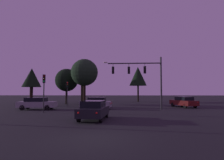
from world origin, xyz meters
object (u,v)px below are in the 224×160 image
at_px(car_crossing_right, 37,103).
at_px(tree_lot_edge, 138,76).
at_px(traffic_light_corner_left, 44,85).
at_px(traffic_light_corner_right, 67,89).
at_px(tree_right_cluster, 32,78).
at_px(car_crossing_left, 96,103).
at_px(traffic_signal_mast_arm, 142,74).
at_px(tree_left_far, 67,80).
at_px(tree_behind_sign, 82,76).
at_px(car_nearside_lane, 94,110).
at_px(tree_center_horizon, 84,73).
at_px(car_far_lane, 184,102).

relative_size(car_crossing_right, tree_lot_edge, 0.60).
bearing_deg(traffic_light_corner_left, traffic_light_corner_right, 85.70).
bearing_deg(tree_right_cluster, car_crossing_right, -59.72).
bearing_deg(traffic_light_corner_right, tree_right_cluster, 165.92).
distance_m(car_crossing_left, tree_right_cluster, 12.06).
height_order(traffic_signal_mast_arm, traffic_light_corner_right, traffic_signal_mast_arm).
bearing_deg(tree_left_far, tree_right_cluster, -125.98).
bearing_deg(car_crossing_right, tree_lot_edge, 53.92).
relative_size(tree_behind_sign, tree_lot_edge, 1.00).
bearing_deg(tree_behind_sign, tree_lot_edge, 0.74).
height_order(car_nearside_lane, tree_left_far, tree_left_far).
relative_size(traffic_light_corner_right, tree_lot_edge, 0.47).
distance_m(tree_left_far, tree_lot_edge, 16.44).
height_order(car_crossing_left, tree_center_horizon, tree_center_horizon).
height_order(traffic_light_corner_left, traffic_light_corner_right, traffic_light_corner_left).
distance_m(car_crossing_right, tree_lot_edge, 25.16).
distance_m(car_crossing_right, tree_left_far, 11.77).
height_order(car_nearside_lane, car_crossing_right, same).
relative_size(car_crossing_left, car_crossing_right, 0.88).
relative_size(tree_behind_sign, tree_right_cluster, 1.34).
bearing_deg(tree_behind_sign, car_far_lane, -41.14).
height_order(traffic_light_corner_left, tree_lot_edge, tree_lot_edge).
height_order(car_nearside_lane, tree_center_horizon, tree_center_horizon).
xyz_separation_m(tree_behind_sign, tree_lot_edge, (12.63, 0.16, -0.08)).
xyz_separation_m(tree_behind_sign, tree_center_horizon, (2.56, -11.55, -0.36)).
xyz_separation_m(car_nearside_lane, car_far_lane, (11.32, 12.82, 0.00)).
relative_size(car_crossing_left, tree_behind_sign, 0.53).
distance_m(car_far_lane, tree_right_cluster, 23.14).
xyz_separation_m(traffic_light_corner_left, car_crossing_right, (-2.11, 3.31, -2.11)).
relative_size(traffic_signal_mast_arm, tree_behind_sign, 0.93).
bearing_deg(car_far_lane, car_nearside_lane, -131.46).
relative_size(traffic_light_corner_right, car_crossing_left, 0.89).
bearing_deg(traffic_signal_mast_arm, tree_center_horizon, 136.96).
bearing_deg(traffic_light_corner_right, car_crossing_right, -122.63).
height_order(traffic_light_corner_right, tree_behind_sign, tree_behind_sign).
xyz_separation_m(car_crossing_right, tree_center_horizon, (4.47, 8.24, 4.62)).
bearing_deg(tree_left_far, traffic_light_corner_right, -74.14).
height_order(car_crossing_left, car_crossing_right, same).
relative_size(traffic_signal_mast_arm, tree_left_far, 1.13).
xyz_separation_m(traffic_signal_mast_arm, tree_right_cluster, (-16.36, 5.46, -0.15)).
bearing_deg(car_nearside_lane, car_crossing_right, 134.22).
xyz_separation_m(traffic_light_corner_left, tree_right_cluster, (-5.43, 8.99, 1.43)).
height_order(traffic_light_corner_right, car_far_lane, traffic_light_corner_right).
bearing_deg(traffic_light_corner_left, traffic_signal_mast_arm, 17.95).
bearing_deg(tree_left_far, tree_lot_edge, 32.27).
height_order(traffic_light_corner_left, tree_left_far, tree_left_far).
distance_m(car_nearside_lane, car_crossing_right, 11.74).
bearing_deg(car_nearside_lane, tree_right_cluster, 129.21).
bearing_deg(tree_left_far, car_crossing_left, -56.76).
distance_m(car_far_lane, tree_center_horizon, 16.20).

